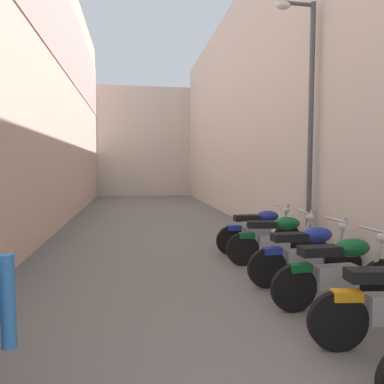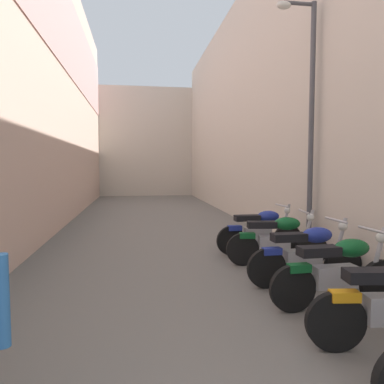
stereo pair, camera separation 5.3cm
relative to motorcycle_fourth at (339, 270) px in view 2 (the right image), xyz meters
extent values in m
plane|color=#66635E|center=(-1.88, 4.69, -0.50)|extent=(39.06, 39.06, 0.00)
cube|color=beige|center=(-4.90, 6.69, 3.80)|extent=(0.40, 23.06, 8.61)
cube|color=#DBA39E|center=(-4.69, 6.69, 5.70)|extent=(0.04, 23.06, 2.75)
cube|color=beige|center=(1.14, 6.69, 3.29)|extent=(0.40, 23.06, 7.58)
cube|color=beige|center=(-1.88, 19.22, 2.82)|extent=(8.64, 2.00, 6.64)
cylinder|color=black|center=(-0.63, -1.00, -0.20)|extent=(0.61, 0.16, 0.60)
cube|color=black|center=(-0.29, -1.05, 0.26)|extent=(0.54, 0.28, 0.12)
cube|color=orange|center=(-0.55, -1.01, 0.06)|extent=(0.30, 0.17, 0.10)
cylinder|color=black|center=(0.61, 0.02, -0.20)|extent=(0.60, 0.10, 0.60)
cylinder|color=black|center=(-0.63, -0.02, -0.20)|extent=(0.60, 0.10, 0.60)
cube|color=#9E9EA3|center=(-0.06, 0.00, -0.08)|extent=(0.57, 0.22, 0.28)
ellipsoid|color=#0F5123|center=(0.17, 0.01, 0.28)|extent=(0.49, 0.28, 0.24)
cube|color=black|center=(-0.29, -0.01, 0.26)|extent=(0.53, 0.24, 0.12)
cylinder|color=#9E9EA3|center=(0.54, 0.02, 0.15)|extent=(0.25, 0.07, 0.77)
cylinder|color=#9E9EA3|center=(0.47, 0.02, 0.50)|extent=(0.06, 0.58, 0.04)
sphere|color=silver|center=(0.59, 0.02, 0.40)|extent=(0.14, 0.14, 0.14)
cube|color=#0F5123|center=(-0.55, -0.02, 0.06)|extent=(0.28, 0.15, 0.10)
cylinder|color=black|center=(0.61, 0.91, -0.20)|extent=(0.60, 0.09, 0.60)
cylinder|color=black|center=(-0.63, 0.89, -0.20)|extent=(0.60, 0.09, 0.60)
cube|color=#9E9EA3|center=(-0.06, 0.90, -0.08)|extent=(0.56, 0.21, 0.28)
ellipsoid|color=navy|center=(0.17, 0.90, 0.28)|extent=(0.48, 0.27, 0.24)
cube|color=black|center=(-0.29, 0.89, 0.26)|extent=(0.52, 0.23, 0.12)
cylinder|color=#9E9EA3|center=(0.54, 0.91, 0.15)|extent=(0.25, 0.06, 0.77)
cylinder|color=#9E9EA3|center=(0.47, 0.91, 0.50)|extent=(0.05, 0.58, 0.04)
sphere|color=silver|center=(0.59, 0.91, 0.40)|extent=(0.14, 0.14, 0.14)
cube|color=navy|center=(-0.55, 0.89, 0.06)|extent=(0.28, 0.15, 0.10)
cylinder|color=black|center=(0.61, 1.95, -0.20)|extent=(0.61, 0.17, 0.60)
cylinder|color=black|center=(-0.63, 2.14, -0.20)|extent=(0.61, 0.17, 0.60)
cube|color=#9E9EA3|center=(-0.06, 2.05, -0.08)|extent=(0.58, 0.28, 0.28)
ellipsoid|color=#0F5123|center=(0.17, 2.01, 0.28)|extent=(0.51, 0.33, 0.24)
cube|color=black|center=(-0.29, 2.08, 0.26)|extent=(0.55, 0.30, 0.12)
cylinder|color=#9E9EA3|center=(0.54, 1.96, 0.15)|extent=(0.25, 0.10, 0.77)
cylinder|color=#9E9EA3|center=(0.47, 1.97, 0.50)|extent=(0.12, 0.58, 0.04)
sphere|color=silver|center=(0.59, 1.95, 0.40)|extent=(0.14, 0.14, 0.14)
cube|color=#0F5123|center=(-0.55, 2.13, 0.06)|extent=(0.30, 0.18, 0.10)
cylinder|color=black|center=(0.61, 2.99, -0.20)|extent=(0.60, 0.10, 0.60)
cylinder|color=black|center=(-0.63, 2.94, -0.20)|extent=(0.60, 0.10, 0.60)
cube|color=#9E9EA3|center=(-0.06, 2.96, -0.08)|extent=(0.57, 0.22, 0.28)
ellipsoid|color=navy|center=(0.17, 2.97, 0.28)|extent=(0.49, 0.28, 0.24)
cube|color=black|center=(-0.29, 2.95, 0.26)|extent=(0.53, 0.24, 0.12)
cylinder|color=#9E9EA3|center=(0.54, 2.99, 0.15)|extent=(0.25, 0.07, 0.77)
cylinder|color=#9E9EA3|center=(0.47, 2.98, 0.50)|extent=(0.06, 0.58, 0.04)
sphere|color=silver|center=(0.59, 2.99, 0.40)|extent=(0.14, 0.14, 0.14)
cube|color=navy|center=(-0.55, 2.94, 0.06)|extent=(0.29, 0.15, 0.10)
cylinder|color=#2D66A5|center=(-3.30, -2.13, 0.59)|extent=(0.08, 0.08, 0.52)
cylinder|color=#47474C|center=(0.79, 2.39, 1.95)|extent=(0.10, 0.10, 4.90)
cylinder|color=#47474C|center=(0.49, 2.39, 4.35)|extent=(0.60, 0.07, 0.07)
ellipsoid|color=silver|center=(0.19, 2.39, 4.30)|extent=(0.28, 0.18, 0.14)
camera|label=1|loc=(-2.62, -4.21, 1.33)|focal=34.02mm
camera|label=2|loc=(-2.56, -4.21, 1.33)|focal=34.02mm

